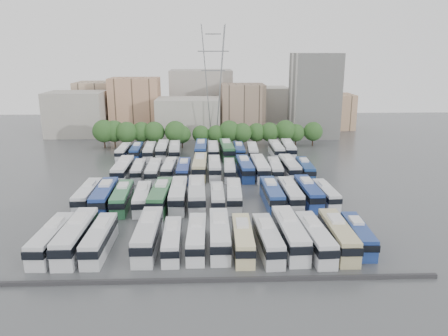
{
  "coord_description": "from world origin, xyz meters",
  "views": [
    {
      "loc": [
        0.2,
        -80.0,
        26.95
      ],
      "look_at": [
        3.52,
        8.11,
        3.0
      ],
      "focal_mm": 35.0,
      "sensor_mm": 36.0,
      "label": 1
    }
  ],
  "objects_px": {
    "bus_r0_s2": "(100,239)",
    "bus_r1_s0": "(88,195)",
    "bus_r3_s13": "(288,149)",
    "bus_r0_s11": "(315,238)",
    "bus_r1_s7": "(217,197)",
    "bus_r2_s10": "(260,168)",
    "bus_r0_s5": "(172,240)",
    "bus_r1_s4": "(161,196)",
    "bus_r2_s12": "(289,167)",
    "bus_r1_s12": "(308,192)",
    "bus_r2_s1": "(123,169)",
    "bus_r1_s13": "(326,194)",
    "bus_r0_s9": "(268,239)",
    "bus_r3_s0": "(123,152)",
    "bus_r3_s4": "(175,151)",
    "bus_r1_s6": "(197,194)",
    "bus_r2_s3": "(154,171)",
    "bus_r0_s13": "(358,234)",
    "bus_r0_s8": "(243,238)",
    "bus_r3_s10": "(253,151)",
    "bus_r1_s5": "(178,194)",
    "bus_r0_s10": "(290,233)",
    "bus_r2_s9": "(245,168)",
    "bus_r0_s1": "(76,236)",
    "bus_r2_s11": "(275,169)",
    "bus_r2_s13": "(305,169)",
    "apartment_tower": "(314,95)",
    "bus_r0_s6": "(197,237)",
    "bus_r2_s7": "(214,167)",
    "bus_r3_s7": "(213,150)",
    "bus_r1_s11": "(290,194)",
    "bus_r1_s3": "(142,198)",
    "bus_r3_s12": "(276,150)",
    "bus_r1_s2": "(122,197)",
    "bus_r0_s12": "(338,235)",
    "bus_r1_s1": "(105,196)",
    "bus_r1_s8": "(234,195)",
    "bus_r2_s6": "(200,166)",
    "bus_r2_s5": "(184,170)",
    "bus_r1_s10": "(272,194)",
    "bus_r0_s0": "(52,239)",
    "bus_r0_s4": "(148,234)",
    "electricity_pylon": "(213,79)",
    "bus_r3_s1": "(137,151)",
    "bus_r3_s8": "(227,149)"
  },
  "relations": [
    {
      "from": "bus_r1_s2",
      "to": "bus_r1_s3",
      "type": "distance_m",
      "value": 3.59
    },
    {
      "from": "bus_r1_s8",
      "to": "bus_r2_s12",
      "type": "height_order",
      "value": "bus_r2_s12"
    },
    {
      "from": "bus_r0_s0",
      "to": "bus_r2_s11",
      "type": "bearing_deg",
      "value": 46.23
    },
    {
      "from": "bus_r0_s12",
      "to": "bus_r3_s13",
      "type": "relative_size",
      "value": 1.03
    },
    {
      "from": "bus_r3_s13",
      "to": "bus_r0_s11",
      "type": "bearing_deg",
      "value": -93.75
    },
    {
      "from": "apartment_tower",
      "to": "bus_r2_s13",
      "type": "distance_m",
      "value": 49.53
    },
    {
      "from": "bus_r1_s13",
      "to": "bus_r0_s9",
      "type": "bearing_deg",
      "value": -126.58
    },
    {
      "from": "bus_r3_s0",
      "to": "bus_r3_s4",
      "type": "distance_m",
      "value": 13.17
    },
    {
      "from": "bus_r0_s5",
      "to": "bus_r1_s7",
      "type": "relative_size",
      "value": 1.02
    },
    {
      "from": "bus_r0_s5",
      "to": "bus_r2_s9",
      "type": "bearing_deg",
      "value": 68.8
    },
    {
      "from": "apartment_tower",
      "to": "bus_r3_s7",
      "type": "distance_m",
      "value": 44.3
    },
    {
      "from": "bus_r2_s1",
      "to": "bus_r2_s12",
      "type": "bearing_deg",
      "value": 1.6
    },
    {
      "from": "bus_r0_s1",
      "to": "bus_r3_s12",
      "type": "xyz_separation_m",
      "value": [
        36.12,
        53.57,
        -0.24
      ]
    },
    {
      "from": "bus_r0_s13",
      "to": "bus_r2_s11",
      "type": "bearing_deg",
      "value": 103.0
    },
    {
      "from": "bus_r0_s10",
      "to": "bus_r2_s9",
      "type": "bearing_deg",
      "value": 93.35
    },
    {
      "from": "bus_r1_s2",
      "to": "electricity_pylon",
      "type": "bearing_deg",
      "value": 71.41
    },
    {
      "from": "bus_r0_s1",
      "to": "bus_r2_s11",
      "type": "relative_size",
      "value": 1.18
    },
    {
      "from": "bus_r1_s2",
      "to": "bus_r1_s3",
      "type": "bearing_deg",
      "value": -6.16
    },
    {
      "from": "bus_r0_s6",
      "to": "bus_r2_s6",
      "type": "distance_m",
      "value": 37.28
    },
    {
      "from": "bus_r1_s6",
      "to": "bus_r2_s3",
      "type": "height_order",
      "value": "bus_r1_s6"
    },
    {
      "from": "apartment_tower",
      "to": "bus_r0_s6",
      "type": "distance_m",
      "value": 90.01
    },
    {
      "from": "bus_r0_s10",
      "to": "bus_r3_s12",
      "type": "distance_m",
      "value": 54.12
    },
    {
      "from": "bus_r0_s9",
      "to": "bus_r1_s0",
      "type": "xyz_separation_m",
      "value": [
        -29.58,
        19.61,
        0.03
      ]
    },
    {
      "from": "bus_r1_s8",
      "to": "bus_r2_s5",
      "type": "bearing_deg",
      "value": 122.14
    },
    {
      "from": "bus_r1_s1",
      "to": "bus_r2_s7",
      "type": "height_order",
      "value": "bus_r1_s1"
    },
    {
      "from": "bus_r1_s4",
      "to": "bus_r2_s12",
      "type": "relative_size",
      "value": 1.06
    },
    {
      "from": "bus_r0_s2",
      "to": "bus_r1_s5",
      "type": "height_order",
      "value": "bus_r1_s5"
    },
    {
      "from": "bus_r0_s8",
      "to": "bus_r3_s10",
      "type": "xyz_separation_m",
      "value": [
        6.79,
        53.72,
        -0.1
      ]
    },
    {
      "from": "bus_r1_s8",
      "to": "bus_r3_s0",
      "type": "distance_m",
      "value": 44.61
    },
    {
      "from": "bus_r2_s5",
      "to": "bus_r2_s10",
      "type": "relative_size",
      "value": 0.9
    },
    {
      "from": "bus_r0_s4",
      "to": "bus_r0_s13",
      "type": "xyz_separation_m",
      "value": [
        29.59,
        -0.45,
        -0.35
      ]
    },
    {
      "from": "bus_r0_s6",
      "to": "bus_r1_s5",
      "type": "distance_m",
      "value": 18.56
    },
    {
      "from": "bus_r0_s2",
      "to": "bus_r2_s13",
      "type": "relative_size",
      "value": 1.06
    },
    {
      "from": "bus_r1_s11",
      "to": "bus_r1_s3",
      "type": "bearing_deg",
      "value": -178.69
    },
    {
      "from": "bus_r2_s7",
      "to": "bus_r3_s7",
      "type": "height_order",
      "value": "bus_r2_s7"
    },
    {
      "from": "bus_r1_s7",
      "to": "bus_r2_s10",
      "type": "distance_m",
      "value": 20.92
    },
    {
      "from": "bus_r0_s11",
      "to": "bus_r0_s12",
      "type": "relative_size",
      "value": 0.98
    },
    {
      "from": "bus_r0_s8",
      "to": "bus_r0_s10",
      "type": "xyz_separation_m",
      "value": [
        6.7,
        0.99,
        0.25
      ]
    },
    {
      "from": "bus_r0_s2",
      "to": "bus_r0_s13",
      "type": "relative_size",
      "value": 1.09
    },
    {
      "from": "bus_r2_s6",
      "to": "bus_r2_s10",
      "type": "xyz_separation_m",
      "value": [
        13.16,
        -1.57,
        -0.03
      ]
    },
    {
      "from": "bus_r0_s11",
      "to": "bus_r1_s5",
      "type": "height_order",
      "value": "bus_r1_s5"
    },
    {
      "from": "bus_r2_s10",
      "to": "bus_r2_s12",
      "type": "xyz_separation_m",
      "value": [
        6.63,
        0.6,
        -0.08
      ]
    },
    {
      "from": "bus_r1_s10",
      "to": "bus_r0_s9",
      "type": "bearing_deg",
      "value": -100.96
    },
    {
      "from": "bus_r1_s2",
      "to": "bus_r3_s0",
      "type": "xyz_separation_m",
      "value": [
        -6.52,
        36.7,
        -0.2
      ]
    },
    {
      "from": "bus_r0_s2",
      "to": "bus_r1_s0",
      "type": "bearing_deg",
      "value": 109.46
    },
    {
      "from": "bus_r1_s2",
      "to": "bus_r1_s8",
      "type": "xyz_separation_m",
      "value": [
        19.76,
        0.66,
        -0.04
      ]
    },
    {
      "from": "bus_r0_s1",
      "to": "bus_r0_s4",
      "type": "height_order",
      "value": "bus_r0_s1"
    },
    {
      "from": "bus_r3_s1",
      "to": "bus_r3_s8",
      "type": "xyz_separation_m",
      "value": [
        23.29,
        -0.76,
        0.39
      ]
    },
    {
      "from": "bus_r1_s12",
      "to": "bus_r2_s1",
      "type": "xyz_separation_m",
      "value": [
        -36.52,
        16.81,
        0.07
      ]
    },
    {
      "from": "bus_r1_s11",
      "to": "electricity_pylon",
      "type": "bearing_deg",
      "value": 102.22
    }
  ]
}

